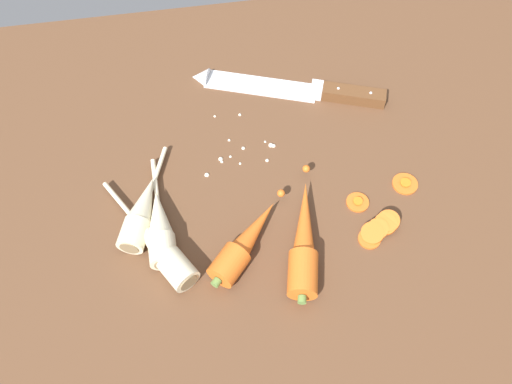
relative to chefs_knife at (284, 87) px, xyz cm
name	(u,v)px	position (x,y,z in cm)	size (l,w,h in cm)	color
ground_plane	(254,193)	(-8.66, -19.50, -2.65)	(120.00, 90.00, 4.00)	brown
chefs_knife	(284,87)	(0.00, 0.00, 0.00)	(33.71, 15.22, 4.18)	silver
whole_carrot	(304,240)	(-3.30, -31.13, 1.45)	(8.37, 22.11, 4.20)	#D6601E
whole_carrot_second	(245,243)	(-11.69, -30.09, 1.45)	(13.26, 14.27, 4.20)	#D6601E
parsnip_front	(160,227)	(-23.53, -25.37, 1.33)	(4.30, 19.14, 4.00)	beige
parsnip_mid_left	(142,212)	(-26.04, -22.44, 1.33)	(8.49, 18.52, 4.00)	beige
parsnip_mid_right	(159,247)	(-23.92, -28.64, 1.33)	(13.39, 20.16, 4.00)	beige
carrot_slice_stack	(379,229)	(8.28, -30.49, 0.19)	(6.70, 5.27, 2.70)	#D6601E
carrot_slice_stray_near	(358,202)	(6.63, -25.11, -0.29)	(3.52, 3.52, 0.70)	#D6601E
carrot_slice_stray_mid	(405,183)	(14.93, -23.04, -0.29)	(4.02, 4.02, 0.70)	#D6601E
mince_crumbs	(242,151)	(-9.46, -12.56, -0.32)	(12.32, 12.55, 0.82)	silver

